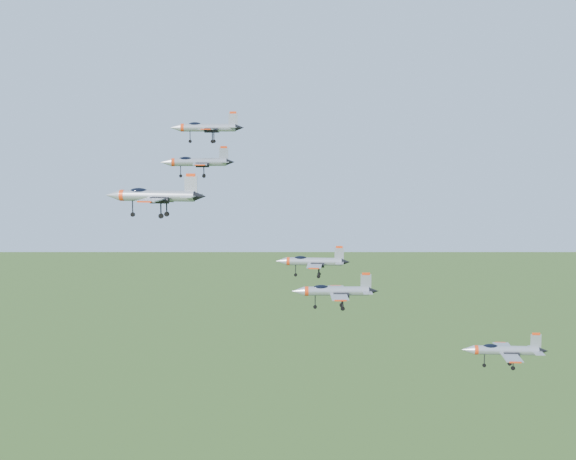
# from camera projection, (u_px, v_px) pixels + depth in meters

# --- Properties ---
(jet_lead) EXTENTS (11.47, 9.58, 3.07)m
(jet_lead) POSITION_uv_depth(u_px,v_px,m) (206.00, 127.00, 122.83)
(jet_lead) COLOR #94979F
(jet_left_high) EXTENTS (10.80, 9.16, 2.93)m
(jet_left_high) POSITION_uv_depth(u_px,v_px,m) (197.00, 162.00, 117.62)
(jet_left_high) COLOR #94979F
(jet_right_high) EXTENTS (12.54, 10.30, 3.36)m
(jet_right_high) POSITION_uv_depth(u_px,v_px,m) (154.00, 195.00, 95.77)
(jet_right_high) COLOR #94979F
(jet_left_low) EXTENTS (11.47, 9.51, 3.06)m
(jet_left_low) POSITION_uv_depth(u_px,v_px,m) (312.00, 261.00, 122.10)
(jet_left_low) COLOR #94979F
(jet_right_low) EXTENTS (11.50, 9.64, 3.08)m
(jet_right_low) POSITION_uv_depth(u_px,v_px,m) (334.00, 291.00, 105.43)
(jet_right_low) COLOR #94979F
(jet_trail) EXTENTS (12.16, 10.12, 3.25)m
(jet_trail) POSITION_uv_depth(u_px,v_px,m) (504.00, 350.00, 112.60)
(jet_trail) COLOR #94979F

